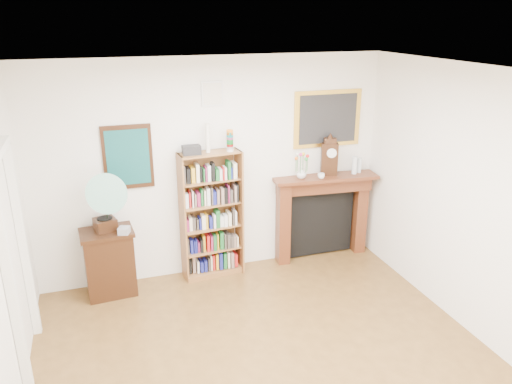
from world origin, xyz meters
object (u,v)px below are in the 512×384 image
(fireplace, at_px, (322,209))
(bottle_left, at_px, (355,165))
(teacup, at_px, (321,176))
(gramophone, at_px, (103,199))
(mantel_clock, at_px, (329,157))
(side_cabinet, at_px, (110,262))
(cd_stack, at_px, (124,230))
(bottle_right, at_px, (359,165))
(flower_vase, at_px, (301,173))
(bookshelf, at_px, (211,208))

(fireplace, height_order, bottle_left, bottle_left)
(fireplace, distance_m, teacup, 0.56)
(gramophone, relative_size, mantel_clock, 1.51)
(side_cabinet, relative_size, gramophone, 1.09)
(teacup, distance_m, bottle_left, 0.53)
(fireplace, relative_size, bottle_left, 6.04)
(cd_stack, bearing_deg, bottle_right, 4.17)
(cd_stack, bearing_deg, teacup, 3.12)
(flower_vase, bearing_deg, bottle_right, -0.49)
(bookshelf, relative_size, flower_vase, 13.96)
(fireplace, xyz_separation_m, teacup, (-0.10, -0.14, 0.53))
(fireplace, bearing_deg, bookshelf, -173.04)
(teacup, height_order, bottle_left, bottle_left)
(flower_vase, height_order, teacup, flower_vase)
(flower_vase, xyz_separation_m, teacup, (0.24, -0.10, -0.03))
(fireplace, xyz_separation_m, bottle_right, (0.51, -0.05, 0.59))
(mantel_clock, xyz_separation_m, bottle_left, (0.35, -0.06, -0.12))
(cd_stack, height_order, bottle_right, bottle_right)
(bottle_right, bearing_deg, fireplace, 174.24)
(mantel_clock, distance_m, teacup, 0.30)
(flower_vase, bearing_deg, mantel_clock, 3.47)
(mantel_clock, xyz_separation_m, teacup, (-0.17, -0.12, -0.21))
(teacup, bearing_deg, fireplace, 54.04)
(cd_stack, xyz_separation_m, bottle_right, (3.18, 0.23, 0.43))
(bookshelf, relative_size, cd_stack, 15.95)
(teacup, relative_size, bottle_right, 0.46)
(flower_vase, xyz_separation_m, bottle_right, (0.85, -0.01, 0.03))
(side_cabinet, distance_m, mantel_clock, 3.12)
(mantel_clock, distance_m, bottle_right, 0.47)
(mantel_clock, relative_size, flower_vase, 3.70)
(bookshelf, xyz_separation_m, mantel_clock, (1.64, 0.03, 0.52))
(fireplace, distance_m, bottle_right, 0.78)
(teacup, bearing_deg, bookshelf, 176.46)
(mantel_clock, bearing_deg, fireplace, -177.14)
(fireplace, distance_m, bottle_left, 0.75)
(side_cabinet, distance_m, bottle_left, 3.42)
(side_cabinet, height_order, cd_stack, cd_stack)
(teacup, xyz_separation_m, bottle_left, (0.52, 0.06, 0.08))
(bookshelf, height_order, fireplace, bookshelf)
(bookshelf, relative_size, bottle_right, 9.57)
(cd_stack, xyz_separation_m, flower_vase, (2.33, 0.24, 0.40))
(side_cabinet, distance_m, gramophone, 0.85)
(flower_vase, distance_m, bottle_left, 0.77)
(gramophone, distance_m, teacup, 2.77)
(fireplace, xyz_separation_m, mantel_clock, (0.06, -0.02, 0.74))
(cd_stack, bearing_deg, bookshelf, 11.85)
(bookshelf, relative_size, gramophone, 2.50)
(cd_stack, relative_size, mantel_clock, 0.24)
(flower_vase, bearing_deg, teacup, -22.46)
(gramophone, bearing_deg, cd_stack, -30.48)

